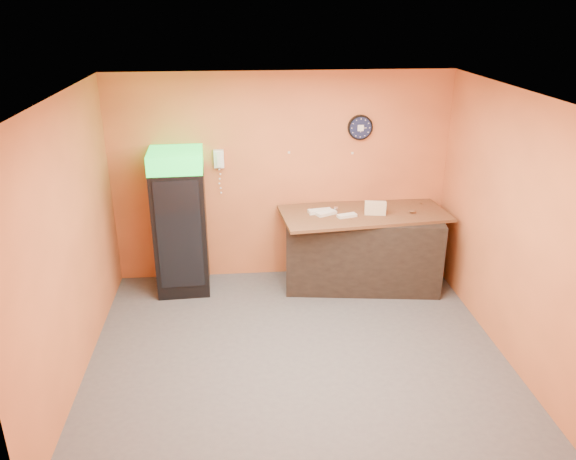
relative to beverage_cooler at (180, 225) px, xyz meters
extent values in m
plane|color=#47474C|center=(1.35, -1.61, -0.93)|extent=(4.50, 4.50, 0.00)
cube|color=orange|center=(1.35, 0.39, 0.47)|extent=(4.50, 0.02, 2.80)
cube|color=orange|center=(-0.90, -1.61, 0.47)|extent=(0.02, 4.00, 2.80)
cube|color=orange|center=(3.60, -1.61, 0.47)|extent=(0.02, 4.00, 2.80)
cube|color=white|center=(1.35, -1.61, 1.87)|extent=(4.50, 4.00, 0.02)
cube|color=black|center=(0.00, 0.04, -0.10)|extent=(0.69, 0.69, 1.66)
cube|color=#1ADD3A|center=(0.00, 0.04, 0.85)|extent=(0.69, 0.69, 0.24)
cube|color=black|center=(-0.01, -0.29, -0.03)|extent=(0.55, 0.04, 1.42)
cube|color=black|center=(2.39, -0.05, -0.43)|extent=(2.10, 1.15, 1.00)
cylinder|color=black|center=(2.38, 0.37, 1.14)|extent=(0.33, 0.05, 0.33)
cylinder|color=#0F1433|center=(2.38, 0.34, 1.14)|extent=(0.28, 0.01, 0.28)
cube|color=white|center=(2.38, 0.33, 1.14)|extent=(0.08, 0.00, 0.08)
cube|color=white|center=(0.53, 0.35, 0.77)|extent=(0.13, 0.08, 0.24)
cube|color=white|center=(0.53, 0.30, 0.77)|extent=(0.05, 0.04, 0.19)
cube|color=brown|center=(2.39, -0.05, 0.10)|extent=(2.23, 1.16, 0.04)
cube|color=beige|center=(2.51, -0.15, 0.14)|extent=(0.28, 0.14, 0.06)
cube|color=beige|center=(2.51, -0.15, 0.20)|extent=(0.28, 0.14, 0.06)
cube|color=beige|center=(2.51, -0.15, 0.26)|extent=(0.28, 0.14, 0.06)
cube|color=silver|center=(1.89, -0.10, 0.13)|extent=(0.29, 0.22, 0.04)
cube|color=silver|center=(2.14, -0.21, 0.13)|extent=(0.26, 0.16, 0.04)
cube|color=silver|center=(1.81, -0.03, 0.14)|extent=(0.32, 0.17, 0.04)
cylinder|color=silver|center=(2.03, 0.00, 0.15)|extent=(0.06, 0.06, 0.06)
camera|label=1|loc=(0.76, -6.81, 2.68)|focal=35.00mm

